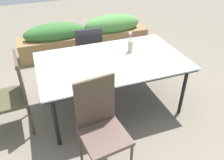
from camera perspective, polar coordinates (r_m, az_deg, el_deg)
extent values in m
plane|color=#756B5B|center=(3.28, -1.52, -6.93)|extent=(12.00, 12.00, 0.00)
cube|color=silver|center=(2.90, 0.00, 4.81)|extent=(1.86, 1.11, 0.02)
cube|color=black|center=(2.91, 0.00, 4.44)|extent=(1.82, 1.09, 0.02)
cylinder|color=black|center=(2.62, -13.86, -10.03)|extent=(0.05, 0.05, 0.72)
cylinder|color=black|center=(3.12, 17.31, -2.64)|extent=(0.05, 0.05, 0.72)
cylinder|color=black|center=(3.35, -16.11, 0.24)|extent=(0.05, 0.05, 0.72)
cylinder|color=black|center=(3.75, 9.54, 5.01)|extent=(0.05, 0.05, 0.72)
cube|color=brown|center=(2.24, -1.84, -13.93)|extent=(0.47, 0.47, 0.04)
cube|color=#4C3D2D|center=(2.18, -4.22, -5.53)|extent=(0.40, 0.08, 0.54)
cylinder|color=#4C3D2D|center=(2.38, 4.81, -19.31)|extent=(0.03, 0.03, 0.47)
cylinder|color=#4C3D2D|center=(2.60, 0.29, -13.33)|extent=(0.03, 0.03, 0.47)
cylinder|color=#4C3D2D|center=(2.50, -7.86, -16.17)|extent=(0.03, 0.03, 0.47)
cube|color=#49482C|center=(2.95, -24.88, -4.47)|extent=(0.48, 0.48, 0.04)
cube|color=#4C3D2D|center=(2.79, -21.92, 0.74)|extent=(0.06, 0.43, 0.50)
cylinder|color=#4C3D2D|center=(2.92, -19.56, -9.56)|extent=(0.03, 0.03, 0.45)
cylinder|color=#4C3D2D|center=(3.24, -20.52, -4.87)|extent=(0.03, 0.03, 0.45)
cube|color=#312F30|center=(3.81, -6.10, 7.19)|extent=(0.46, 0.46, 0.04)
cube|color=#2D2D33|center=(3.54, -5.72, 9.15)|extent=(0.41, 0.06, 0.44)
cylinder|color=#2D2D33|center=(4.07, -9.14, 5.15)|extent=(0.03, 0.03, 0.43)
cylinder|color=#2D2D33|center=(4.12, -3.73, 5.91)|extent=(0.03, 0.03, 0.43)
cylinder|color=#2D2D33|center=(3.73, -8.30, 2.40)|extent=(0.03, 0.03, 0.43)
cylinder|color=#2D2D33|center=(3.79, -2.44, 3.25)|extent=(0.03, 0.03, 0.43)
cylinder|color=tan|center=(3.07, 4.56, 8.29)|extent=(0.07, 0.07, 0.16)
cylinder|color=#387233|center=(3.03, 4.54, 9.78)|extent=(0.01, 0.01, 0.10)
sphere|color=pink|center=(3.00, 4.58, 10.68)|extent=(0.03, 0.03, 0.03)
cylinder|color=#387233|center=(3.02, 4.50, 10.20)|extent=(0.01, 0.01, 0.15)
sphere|color=white|center=(2.99, 4.57, 11.50)|extent=(0.03, 0.03, 0.03)
cylinder|color=#387233|center=(3.01, 4.62, 10.20)|extent=(0.01, 0.01, 0.15)
sphere|color=pink|center=(2.99, 4.68, 11.54)|extent=(0.03, 0.03, 0.03)
cube|color=olive|center=(4.71, -6.58, 9.23)|extent=(2.56, 0.45, 0.39)
ellipsoid|color=#387233|center=(4.52, -14.05, 11.40)|extent=(1.15, 0.41, 0.36)
ellipsoid|color=#569347|center=(4.75, 0.09, 13.75)|extent=(1.15, 0.41, 0.40)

